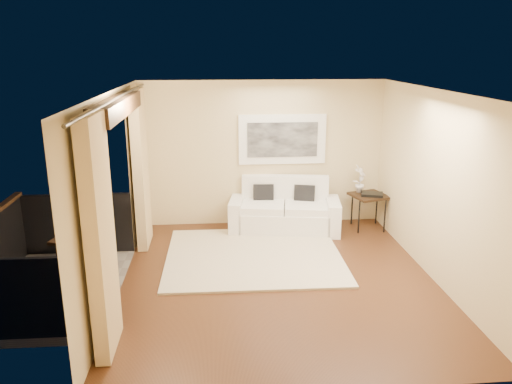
{
  "coord_description": "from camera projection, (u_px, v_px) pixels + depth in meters",
  "views": [
    {
      "loc": [
        -0.87,
        -6.59,
        3.25
      ],
      "look_at": [
        -0.25,
        0.98,
        1.05
      ],
      "focal_mm": 35.0,
      "sensor_mm": 36.0,
      "label": 1
    }
  ],
  "objects": [
    {
      "name": "balcony_chair_near",
      "position": [
        79.0,
        256.0,
        6.68
      ],
      "size": [
        0.51,
        0.51,
        0.97
      ],
      "rotation": [
        0.0,
        0.0,
        0.24
      ],
      "color": "black",
      "rests_on": "balcony"
    },
    {
      "name": "tray",
      "position": [
        372.0,
        194.0,
        9.1
      ],
      "size": [
        0.45,
        0.38,
        0.05
      ],
      "primitive_type": "cube",
      "rotation": [
        0.0,
        0.0,
        -0.31
      ],
      "color": "black",
      "rests_on": "side_table"
    },
    {
      "name": "glass_b",
      "position": [
        89.0,
        231.0,
        6.95
      ],
      "size": [
        0.06,
        0.06,
        0.12
      ],
      "primitive_type": "cylinder",
      "color": "white",
      "rests_on": "bistro_table"
    },
    {
      "name": "balcony",
      "position": [
        44.0,
        276.0,
        6.97
      ],
      "size": [
        1.81,
        2.6,
        1.17
      ],
      "color": "#605B56",
      "rests_on": "ground"
    },
    {
      "name": "side_table",
      "position": [
        369.0,
        198.0,
        9.18
      ],
      "size": [
        0.74,
        0.74,
        0.65
      ],
      "rotation": [
        0.0,
        0.0,
        0.28
      ],
      "color": "black",
      "rests_on": "floor"
    },
    {
      "name": "vase",
      "position": [
        77.0,
        234.0,
        6.77
      ],
      "size": [
        0.04,
        0.04,
        0.18
      ],
      "primitive_type": "cylinder",
      "color": "white",
      "rests_on": "bistro_table"
    },
    {
      "name": "curtains",
      "position": [
        125.0,
        195.0,
        6.74
      ],
      "size": [
        0.16,
        4.8,
        2.64
      ],
      "color": "#DCBE87",
      "rests_on": "ground"
    },
    {
      "name": "rug",
      "position": [
        254.0,
        256.0,
        8.05
      ],
      "size": [
        2.83,
        2.47,
        0.04
      ],
      "primitive_type": "cube",
      "rotation": [
        0.0,
        0.0,
        -0.01
      ],
      "color": "beige",
      "rests_on": "floor"
    },
    {
      "name": "floor",
      "position": [
        278.0,
        279.0,
        7.28
      ],
      "size": [
        5.0,
        5.0,
        0.0
      ],
      "primitive_type": "plane",
      "color": "#4D2B16",
      "rests_on": "ground"
    },
    {
      "name": "orchid",
      "position": [
        360.0,
        179.0,
        9.22
      ],
      "size": [
        0.32,
        0.33,
        0.52
      ],
      "primitive_type": "imported",
      "rotation": [
        0.0,
        0.0,
        0.84
      ],
      "color": "white",
      "rests_on": "side_table"
    },
    {
      "name": "room_shell",
      "position": [
        117.0,
        107.0,
        6.41
      ],
      "size": [
        5.0,
        6.4,
        5.0
      ],
      "color": "white",
      "rests_on": "ground"
    },
    {
      "name": "glass_a",
      "position": [
        91.0,
        234.0,
        6.86
      ],
      "size": [
        0.06,
        0.06,
        0.12
      ],
      "primitive_type": "cylinder",
      "color": "white",
      "rests_on": "bistro_table"
    },
    {
      "name": "ice_bucket",
      "position": [
        70.0,
        228.0,
        6.97
      ],
      "size": [
        0.18,
        0.18,
        0.2
      ],
      "primitive_type": "cylinder",
      "color": "silver",
      "rests_on": "bistro_table"
    },
    {
      "name": "artwork",
      "position": [
        282.0,
        139.0,
        9.22
      ],
      "size": [
        1.62,
        0.07,
        0.92
      ],
      "color": "white",
      "rests_on": "room_shell"
    },
    {
      "name": "candle",
      "position": [
        83.0,
        230.0,
        7.08
      ],
      "size": [
        0.06,
        0.06,
        0.07
      ],
      "primitive_type": "cylinder",
      "color": "#FB2416",
      "rests_on": "bistro_table"
    },
    {
      "name": "sofa",
      "position": [
        285.0,
        211.0,
        9.22
      ],
      "size": [
        2.1,
        1.14,
        0.96
      ],
      "rotation": [
        0.0,
        0.0,
        -0.15
      ],
      "color": "white",
      "rests_on": "floor"
    },
    {
      "name": "bistro_table",
      "position": [
        81.0,
        241.0,
        6.96
      ],
      "size": [
        0.78,
        0.78,
        0.73
      ],
      "rotation": [
        0.0,
        0.0,
        -0.31
      ],
      "color": "black",
      "rests_on": "balcony"
    },
    {
      "name": "balcony_chair_far",
      "position": [
        75.0,
        231.0,
        7.77
      ],
      "size": [
        0.42,
        0.42,
        0.88
      ],
      "rotation": [
        0.0,
        0.0,
        3.02
      ],
      "color": "black",
      "rests_on": "balcony"
    }
  ]
}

